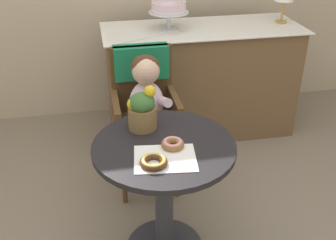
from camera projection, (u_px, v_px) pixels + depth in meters
name	position (u px, v px, depth m)	size (l,w,h in m)	color
cafe_table	(164.00, 178.00, 2.09)	(0.72, 0.72, 0.72)	black
wicker_chair	(143.00, 96.00, 2.65)	(0.42, 0.45, 0.95)	brown
seated_child	(147.00, 101.00, 2.50)	(0.27, 0.32, 0.73)	silver
paper_napkin	(165.00, 158.00, 1.88)	(0.29, 0.23, 0.00)	white
donut_front	(173.00, 144.00, 1.96)	(0.11, 0.11, 0.04)	#936033
donut_mid	(154.00, 162.00, 1.83)	(0.13, 0.13, 0.04)	#4C2D19
flower_vase	(142.00, 109.00, 2.08)	(0.15, 0.15, 0.24)	brown
display_counter	(201.00, 81.00, 3.32)	(1.56, 0.62, 0.90)	brown
tiered_cake_stand	(169.00, 3.00, 2.96)	(0.30, 0.30, 0.33)	silver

